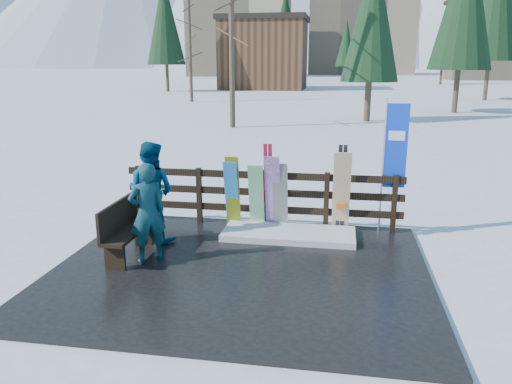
% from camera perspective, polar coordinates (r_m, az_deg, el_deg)
% --- Properties ---
extents(ground, '(700.00, 700.00, 0.00)m').
position_cam_1_polar(ground, '(8.24, -1.78, -9.15)').
color(ground, white).
rests_on(ground, ground).
extents(deck, '(6.00, 5.00, 0.08)m').
position_cam_1_polar(deck, '(8.22, -1.79, -8.90)').
color(deck, black).
rests_on(deck, ground).
extents(fence, '(5.60, 0.10, 1.15)m').
position_cam_1_polar(fence, '(10.04, 0.64, -0.26)').
color(fence, black).
rests_on(fence, deck).
extents(snow_patch, '(2.50, 1.00, 0.12)m').
position_cam_1_polar(snow_patch, '(9.57, 3.76, -4.80)').
color(snow_patch, white).
rests_on(snow_patch, deck).
extents(bench, '(0.41, 1.50, 0.97)m').
position_cam_1_polar(bench, '(8.80, -14.75, -3.91)').
color(bench, black).
rests_on(bench, deck).
extents(snowboard_0, '(0.27, 0.36, 1.38)m').
position_cam_1_polar(snowboard_0, '(9.93, -2.80, -0.27)').
color(snowboard_0, '#2F93E6').
rests_on(snowboard_0, deck).
extents(snowboard_1, '(0.30, 0.34, 1.33)m').
position_cam_1_polar(snowboard_1, '(9.84, 0.04, -0.54)').
color(snowboard_1, silver).
rests_on(snowboard_1, deck).
extents(snowboard_2, '(0.27, 0.25, 1.47)m').
position_cam_1_polar(snowboard_2, '(9.91, -2.65, -0.02)').
color(snowboard_2, '#DAE70C').
rests_on(snowboard_2, deck).
extents(snowboard_3, '(0.29, 0.40, 1.51)m').
position_cam_1_polar(snowboard_3, '(9.77, 1.91, -0.10)').
color(snowboard_3, white).
rests_on(snowboard_3, deck).
extents(snowboard_4, '(0.30, 0.28, 1.37)m').
position_cam_1_polar(snowboard_4, '(9.77, 2.77, -0.55)').
color(snowboard_4, black).
rests_on(snowboard_4, deck).
extents(snowboard_5, '(0.33, 0.40, 1.63)m').
position_cam_1_polar(snowboard_5, '(9.68, 9.73, -0.09)').
color(snowboard_5, silver).
rests_on(snowboard_5, deck).
extents(ski_pair_a, '(0.17, 0.26, 1.73)m').
position_cam_1_polar(ski_pair_a, '(9.82, 1.41, 0.65)').
color(ski_pair_a, '#AB1531').
rests_on(ski_pair_a, deck).
extents(ski_pair_b, '(0.17, 0.19, 1.75)m').
position_cam_1_polar(ski_pair_b, '(9.73, 9.72, 0.34)').
color(ski_pair_b, black).
rests_on(ski_pair_b, deck).
extents(rental_flag, '(0.45, 0.04, 2.60)m').
position_cam_1_polar(rental_flag, '(9.83, 15.37, 4.54)').
color(rental_flag, silver).
rests_on(rental_flag, deck).
extents(person_front, '(0.73, 0.69, 1.68)m').
position_cam_1_polar(person_front, '(8.40, -12.32, -2.33)').
color(person_front, '#185D5D').
rests_on(person_front, deck).
extents(person_back, '(1.03, 0.87, 1.87)m').
position_cam_1_polar(person_back, '(9.35, -11.91, 0.03)').
color(person_back, navy).
rests_on(person_back, deck).
extents(resort_buildings, '(73.00, 87.60, 22.60)m').
position_cam_1_polar(resort_buildings, '(122.96, 9.77, 17.53)').
color(resort_buildings, tan).
rests_on(resort_buildings, ground).
extents(trees, '(42.28, 68.91, 13.45)m').
position_cam_1_polar(trees, '(56.89, 11.39, 16.90)').
color(trees, '#382B1E').
rests_on(trees, ground).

